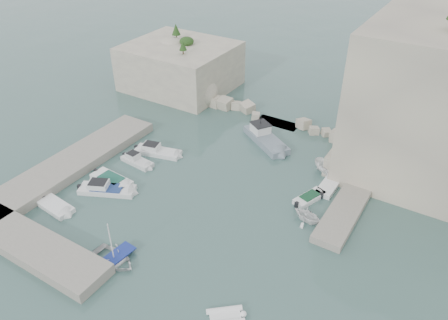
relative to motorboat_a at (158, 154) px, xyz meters
The scene contains 20 objects.
ground 12.22m from the motorboat_a, 33.56° to the right, with size 400.00×400.00×0.00m, color #41625E.
cliff_terrace 25.79m from the motorboat_a, 25.88° to the left, with size 8.00×10.00×2.50m, color beige.
outcrop_west 21.02m from the motorboat_a, 118.29° to the left, with size 16.00×14.00×7.00m, color beige.
quay_west 10.34m from the motorboat_a, 131.34° to the right, with size 5.00×24.00×1.10m, color #9E9689.
quay_south 19.26m from the motorboat_a, 89.46° to the right, with size 18.00×4.00×1.10m, color #9E9689.
ledge_east 23.90m from the motorboat_a, ahead, with size 3.00×16.00×0.80m, color #9E9689.
breakwater 17.81m from the motorboat_a, 58.95° to the left, with size 28.00×3.00×1.40m, color beige.
motorboat_a is the anchor object (origin of this frame).
motorboat_b 3.13m from the motorboat_a, 103.59° to the right, with size 4.71×1.54×1.40m, color silver, non-canonical shape.
motorboat_c 7.47m from the motorboat_a, 95.46° to the right, with size 5.63×2.05×0.70m, color white, non-canonical shape.
motorboat_d 9.08m from the motorboat_a, 88.64° to the right, with size 6.76×2.01×1.40m, color white, non-canonical shape.
motorboat_e 14.23m from the motorboat_a, 99.27° to the right, with size 4.65×1.90×0.70m, color white, non-canonical shape.
rowboat 18.26m from the motorboat_a, 63.44° to the right, with size 3.23×4.53×0.94m, color white.
inflatable_dinghy 25.58m from the motorboat_a, 39.17° to the right, with size 3.19×1.55×0.44m, color white, non-canonical shape.
tender_east_a 20.91m from the motorboat_a, ahead, with size 2.77×3.21×1.69m, color white.
tender_east_b 19.74m from the motorboat_a, ahead, with size 4.23×1.44×0.70m, color white, non-canonical shape.
tender_east_c 21.26m from the motorboat_a, 12.85° to the left, with size 5.29×1.71×0.70m, color white, non-canonical shape.
tender_east_d 21.22m from the motorboat_a, 18.56° to the left, with size 1.78×4.73×1.83m, color white.
work_boat 13.99m from the motorboat_a, 42.73° to the left, with size 8.65×2.56×2.20m, color slate, non-canonical shape.
rowboat_mast 18.44m from the motorboat_a, 63.44° to the right, with size 0.10×0.10×4.20m, color white.
Camera 1 is at (21.10, -28.12, 29.35)m, focal length 35.00 mm.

